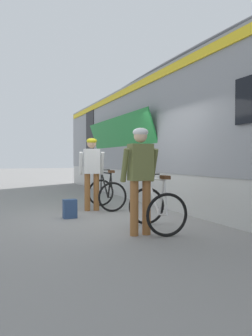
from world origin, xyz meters
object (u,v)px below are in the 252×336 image
object	(u,v)px
backpack_on_platform	(70,209)
water_bottle_near_the_bikes	(131,207)
bicycle_far_white	(156,207)
cyclist_far_in_olive	(140,171)
bicycle_near_black	(106,193)
cyclist_near_in_white	(92,167)
train_car	(228,131)

from	to	relation	value
backpack_on_platform	water_bottle_near_the_bikes	world-z (taller)	backpack_on_platform
backpack_on_platform	bicycle_far_white	bearing A→B (deg)	-57.81
backpack_on_platform	cyclist_far_in_olive	bearing A→B (deg)	-70.63
bicycle_near_black	water_bottle_near_the_bikes	xyz separation A→B (m)	(0.40, -0.62, -0.29)
cyclist_near_in_white	backpack_on_platform	xyz separation A→B (m)	(-0.73, -0.82, -0.85)
bicycle_near_black	bicycle_far_white	distance (m)	2.69
cyclist_far_in_olive	bicycle_far_white	world-z (taller)	cyclist_far_in_olive
bicycle_far_white	water_bottle_near_the_bikes	size ratio (longest dim) A/B	4.97
cyclist_near_in_white	cyclist_far_in_olive	bearing A→B (deg)	-90.24
train_car	cyclist_far_in_olive	bearing A→B (deg)	-151.87
cyclist_near_in_white	water_bottle_near_the_bikes	bearing A→B (deg)	-30.69
cyclist_near_in_white	water_bottle_near_the_bikes	world-z (taller)	cyclist_near_in_white
bicycle_far_white	bicycle_near_black	bearing A→B (deg)	89.48
cyclist_far_in_olive	water_bottle_near_the_bikes	xyz separation A→B (m)	(0.83, 2.29, -0.94)
bicycle_far_white	train_car	bearing A→B (deg)	28.11
train_car	bicycle_far_white	size ratio (longest dim) A/B	17.63
train_car	bicycle_near_black	size ratio (longest dim) A/B	18.47
train_car	cyclist_far_in_olive	xyz separation A→B (m)	(-3.28, -1.75, -0.91)
cyclist_near_in_white	cyclist_far_in_olive	xyz separation A→B (m)	(-0.01, -2.78, 0.00)
cyclist_far_in_olive	bicycle_far_white	xyz separation A→B (m)	(0.41, 0.22, -0.65)
water_bottle_near_the_bikes	cyclist_near_in_white	bearing A→B (deg)	149.31
cyclist_near_in_white	bicycle_far_white	size ratio (longest dim) A/B	1.53
water_bottle_near_the_bikes	train_car	bearing A→B (deg)	-12.52
cyclist_far_in_olive	train_car	bearing A→B (deg)	28.13
train_car	backpack_on_platform	distance (m)	4.37
train_car	cyclist_far_in_olive	distance (m)	3.83
train_car	bicycle_far_white	xyz separation A→B (m)	(-2.87, -1.53, -1.56)
cyclist_far_in_olive	backpack_on_platform	world-z (taller)	cyclist_far_in_olive
cyclist_near_in_white	bicycle_far_white	world-z (taller)	cyclist_near_in_white
train_car	bicycle_near_black	world-z (taller)	train_car
cyclist_far_in_olive	water_bottle_near_the_bikes	world-z (taller)	cyclist_far_in_olive
cyclist_far_in_olive	backpack_on_platform	xyz separation A→B (m)	(-0.72, 1.97, -0.85)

